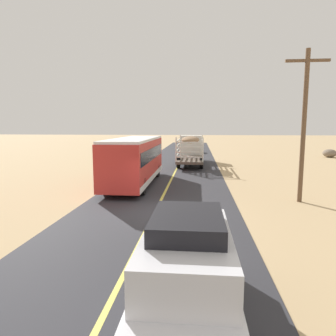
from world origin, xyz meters
TOP-DOWN VIEW (x-y plane):
  - ground_plane at (0.00, 0.00)m, footprint 240.00×240.00m
  - road_surface at (0.00, 0.00)m, footprint 8.00×120.00m
  - road_centre_line at (0.00, 0.00)m, footprint 0.16×117.60m
  - suv_near at (1.79, -7.91)m, footprint 1.90×4.62m
  - livestock_truck at (1.23, 19.76)m, footprint 2.53×9.70m
  - bus at (-2.33, 6.80)m, footprint 2.54×10.00m
  - car_far at (1.08, 33.42)m, footprint 1.80×4.40m
  - power_pole_near at (7.48, 2.85)m, footprint 2.20×0.24m
  - boulder_mid_field at (18.98, 27.53)m, footprint 1.68×1.92m

SIDE VIEW (x-z plane):
  - ground_plane at x=0.00m, z-range 0.00..0.00m
  - road_surface at x=0.00m, z-range 0.00..0.02m
  - road_centre_line at x=0.00m, z-range 0.02..0.02m
  - boulder_mid_field at x=18.98m, z-range 0.00..1.04m
  - car_far at x=1.08m, z-range -0.04..1.42m
  - suv_near at x=1.79m, z-range 0.01..2.29m
  - bus at x=-2.33m, z-range 0.14..3.35m
  - livestock_truck at x=1.23m, z-range 0.28..3.30m
  - power_pole_near at x=7.48m, z-range 0.29..8.25m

